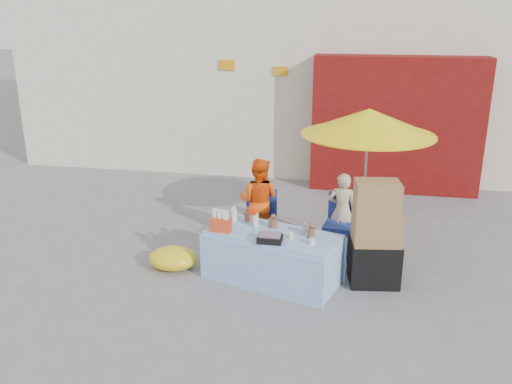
% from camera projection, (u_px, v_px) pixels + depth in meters
% --- Properties ---
extents(ground, '(80.00, 80.00, 0.00)m').
position_uv_depth(ground, '(237.00, 275.00, 7.31)').
color(ground, slate).
rests_on(ground, ground).
extents(backdrop, '(14.00, 8.00, 7.80)m').
position_uv_depth(backdrop, '(324.00, 23.00, 13.22)').
color(backdrop, silver).
rests_on(backdrop, ground).
extents(market_table, '(1.90, 1.30, 1.05)m').
position_uv_depth(market_table, '(272.00, 256.00, 7.09)').
color(market_table, '#95B6EE').
rests_on(market_table, ground).
extents(chair_left, '(0.54, 0.53, 0.85)m').
position_uv_depth(chair_left, '(257.00, 229.00, 8.17)').
color(chair_left, navy).
rests_on(chair_left, ground).
extents(chair_right, '(0.54, 0.53, 0.85)m').
position_uv_depth(chair_right, '(341.00, 236.00, 7.95)').
color(chair_right, navy).
rests_on(chair_right, ground).
extents(vendor_orange, '(0.71, 0.59, 1.33)m').
position_uv_depth(vendor_orange, '(259.00, 201.00, 8.17)').
color(vendor_orange, '#FF580D').
rests_on(vendor_orange, ground).
extents(vendor_beige, '(0.46, 0.34, 1.17)m').
position_uv_depth(vendor_beige, '(342.00, 211.00, 7.97)').
color(vendor_beige, beige).
rests_on(vendor_beige, ground).
extents(umbrella, '(1.90, 1.90, 2.09)m').
position_uv_depth(umbrella, '(369.00, 123.00, 7.64)').
color(umbrella, gray).
rests_on(umbrella, ground).
extents(box_stack, '(0.69, 0.60, 1.39)m').
position_uv_depth(box_stack, '(375.00, 237.00, 6.92)').
color(box_stack, black).
rests_on(box_stack, ground).
extents(tarp_bundle, '(0.79, 0.69, 0.30)m').
position_uv_depth(tarp_bundle, '(173.00, 258.00, 7.46)').
color(tarp_bundle, yellow).
rests_on(tarp_bundle, ground).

